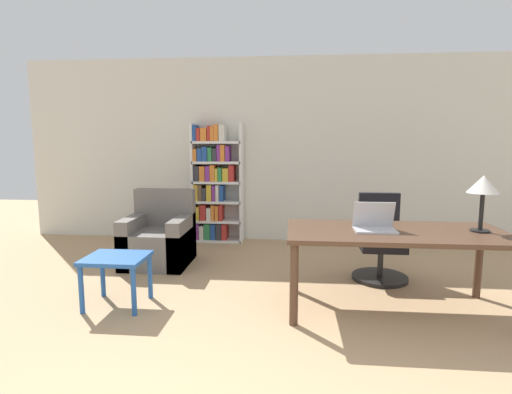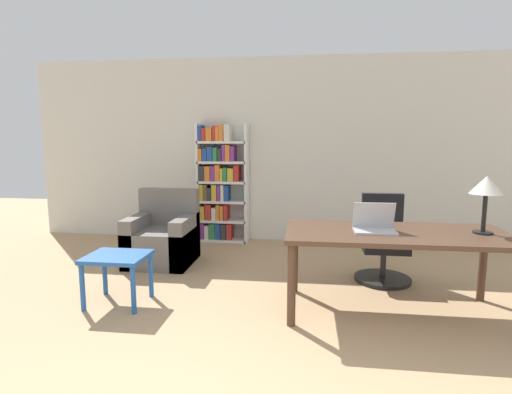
# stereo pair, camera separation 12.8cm
# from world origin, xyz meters

# --- Properties ---
(wall_back) EXTENTS (8.00, 0.06, 2.70)m
(wall_back) POSITION_xyz_m (0.00, 4.53, 1.35)
(wall_back) COLOR silver
(wall_back) RESTS_ON ground_plane
(desk) EXTENTS (1.87, 0.87, 0.72)m
(desk) POSITION_xyz_m (0.96, 2.05, 0.64)
(desk) COLOR #4C3323
(desk) RESTS_ON ground_plane
(laptop) EXTENTS (0.35, 0.25, 0.25)m
(laptop) POSITION_xyz_m (0.77, 2.03, 0.78)
(laptop) COLOR #B2B2B7
(laptop) RESTS_ON desk
(table_lamp) EXTENTS (0.26, 0.26, 0.48)m
(table_lamp) POSITION_xyz_m (1.66, 2.08, 1.11)
(table_lamp) COLOR black
(table_lamp) RESTS_ON desk
(office_chair) EXTENTS (0.59, 0.59, 0.92)m
(office_chair) POSITION_xyz_m (1.01, 2.91, 0.38)
(office_chair) COLOR black
(office_chair) RESTS_ON ground_plane
(side_table_blue) EXTENTS (0.54, 0.46, 0.46)m
(side_table_blue) POSITION_xyz_m (-1.52, 1.92, 0.38)
(side_table_blue) COLOR #2356A3
(side_table_blue) RESTS_ON ground_plane
(armchair) EXTENTS (0.76, 0.76, 0.89)m
(armchair) POSITION_xyz_m (-1.56, 3.19, 0.30)
(armchair) COLOR #66605B
(armchair) RESTS_ON ground_plane
(bookshelf) EXTENTS (0.75, 0.28, 1.74)m
(bookshelf) POSITION_xyz_m (-1.11, 4.34, 0.85)
(bookshelf) COLOR white
(bookshelf) RESTS_ON ground_plane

